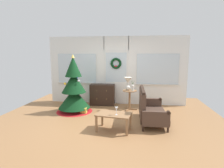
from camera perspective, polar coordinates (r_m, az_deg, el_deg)
ground_plane at (r=5.32m, az=-1.37°, el=-11.61°), size 6.76×6.76×0.00m
back_wall_with_door at (r=7.07m, az=1.29°, el=4.20°), size 5.20×0.19×2.55m
christmas_tree at (r=6.23m, az=-11.60°, el=-2.05°), size 1.18×1.18×1.89m
dresser_cabinet at (r=6.99m, az=-2.94°, el=-3.27°), size 0.92×0.47×0.78m
settee_sofa at (r=5.32m, az=11.28°, el=-7.53°), size 0.75×1.46×0.96m
side_table at (r=6.37m, az=5.42°, el=-3.67°), size 0.50×0.48×0.68m
table_lamp at (r=6.33m, az=4.96°, el=0.66°), size 0.28×0.28×0.44m
flower_vase at (r=6.25m, az=6.36°, el=-1.03°), size 0.11×0.10×0.35m
coffee_table at (r=4.68m, az=0.54°, el=-9.82°), size 0.91×0.64×0.43m
wine_glass at (r=4.53m, az=1.37°, el=-7.71°), size 0.08×0.08×0.20m
gift_box at (r=6.11m, az=-8.66°, el=-8.05°), size 0.19×0.17×0.19m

